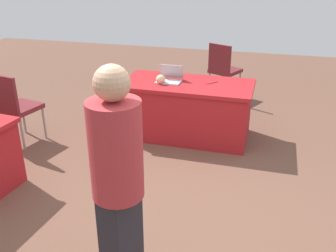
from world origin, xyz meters
TOP-DOWN VIEW (x-y plane):
  - ground_plane at (0.00, 0.00)m, footprint 14.40×14.40m
  - table_foreground at (0.35, -1.89)m, footprint 1.71×0.86m
  - chair_near_front at (2.41, -1.07)m, footprint 0.52×0.52m
  - chair_aisle at (0.10, -3.55)m, footprint 0.59×0.59m
  - person_attendee_browsing at (0.21, 0.83)m, footprint 0.42×0.42m
  - laptop_silver at (0.59, -1.88)m, footprint 0.32×0.30m
  - yarn_ball at (0.68, -1.75)m, footprint 0.12×0.12m
  - scissors_red at (0.05, -1.97)m, footprint 0.15×0.16m

SIDE VIEW (x-z plane):
  - ground_plane at x=0.00m, z-range 0.00..0.00m
  - table_foreground at x=0.35m, z-range 0.00..0.75m
  - chair_aisle at x=0.10m, z-range 0.07..1.02m
  - chair_near_front at x=2.41m, z-range 0.07..1.02m
  - scissors_red at x=0.05m, z-range 0.75..0.76m
  - laptop_silver at x=0.59m, z-range 0.69..0.89m
  - yarn_ball at x=0.68m, z-range 0.75..0.87m
  - person_attendee_browsing at x=0.21m, z-range 0.10..1.80m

